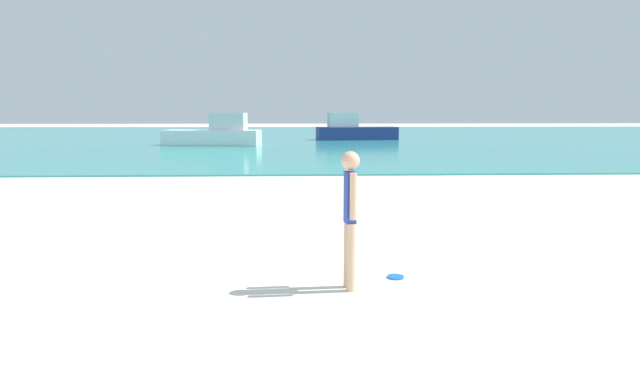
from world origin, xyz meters
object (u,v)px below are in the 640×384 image
person_standing (350,212)px  boat_near (216,134)px  frisbee (396,277)px  boat_far (354,130)px

person_standing → boat_near: 28.48m
frisbee → boat_near: size_ratio=0.04×
boat_far → person_standing: bearing=-102.3°
boat_near → boat_far: (9.57, 6.65, 0.00)m
boat_near → boat_far: 11.65m
frisbee → boat_near: boat_near is taller
person_standing → boat_near: boat_near is taller
frisbee → person_standing: bearing=-147.7°
boat_near → boat_far: size_ratio=0.99×
boat_far → frisbee: bearing=-101.3°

